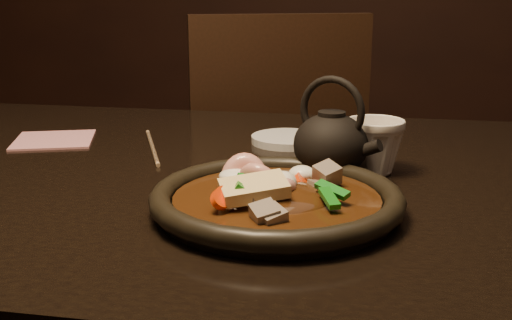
% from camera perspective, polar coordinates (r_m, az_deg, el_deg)
% --- Properties ---
extents(table, '(1.60, 0.90, 0.75)m').
position_cam_1_polar(table, '(1.02, -9.40, -4.74)').
color(table, black).
rests_on(table, floor).
extents(chair, '(0.58, 0.58, 0.95)m').
position_cam_1_polar(chair, '(1.70, 1.17, -1.72)').
color(chair, black).
rests_on(chair, floor).
extents(plate, '(0.31, 0.31, 0.03)m').
position_cam_1_polar(plate, '(0.78, 1.85, -3.60)').
color(plate, black).
rests_on(plate, table).
extents(stirfry, '(0.17, 0.19, 0.07)m').
position_cam_1_polar(stirfry, '(0.79, 1.39, -3.05)').
color(stirfry, '#311809').
rests_on(stirfry, plate).
extents(soy_dish, '(0.11, 0.11, 0.02)m').
position_cam_1_polar(soy_dish, '(0.89, 4.71, -1.84)').
color(soy_dish, silver).
rests_on(soy_dish, table).
extents(saucer_right, '(0.13, 0.13, 0.01)m').
position_cam_1_polar(saucer_right, '(1.13, 2.83, 1.85)').
color(saucer_right, silver).
rests_on(saucer_right, table).
extents(tea_cup, '(0.10, 0.09, 0.09)m').
position_cam_1_polar(tea_cup, '(0.95, 10.49, 1.37)').
color(tea_cup, white).
rests_on(tea_cup, table).
extents(chopsticks, '(0.10, 0.22, 0.01)m').
position_cam_1_polar(chopsticks, '(1.10, -9.19, 1.16)').
color(chopsticks, '#9D7C5A').
rests_on(chopsticks, table).
extents(napkin, '(0.17, 0.17, 0.00)m').
position_cam_1_polar(napkin, '(1.20, -17.51, 1.72)').
color(napkin, '#B97278').
rests_on(napkin, table).
extents(teapot, '(0.13, 0.11, 0.14)m').
position_cam_1_polar(teapot, '(0.92, 6.71, 1.67)').
color(teapot, black).
rests_on(teapot, table).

